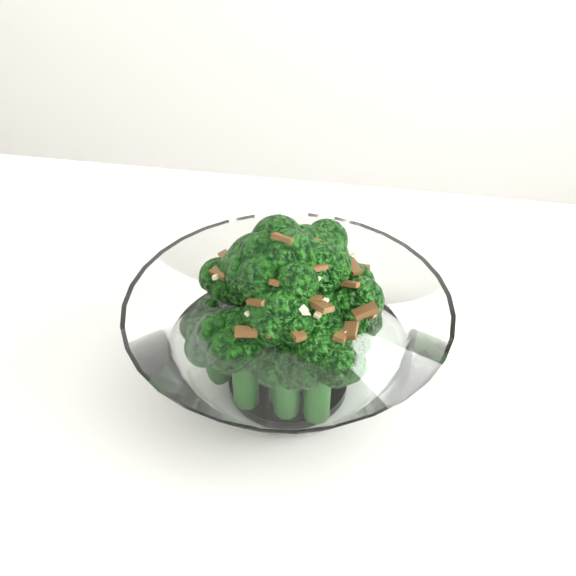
# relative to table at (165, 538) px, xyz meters

# --- Properties ---
(table) EXTENTS (1.22, 0.83, 0.75)m
(table) POSITION_rel_table_xyz_m (0.00, 0.00, 0.00)
(table) COLOR white
(table) RESTS_ON ground
(broccoli_dish) EXTENTS (0.22, 0.22, 0.14)m
(broccoli_dish) POSITION_rel_table_xyz_m (0.07, 0.09, 0.12)
(broccoli_dish) COLOR white
(broccoli_dish) RESTS_ON table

